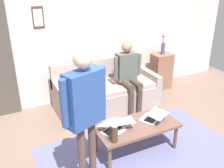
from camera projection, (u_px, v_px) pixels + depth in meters
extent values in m
plane|color=#7D6456|center=(136.00, 159.00, 3.54)|extent=(7.68, 7.68, 0.00)
cube|color=slate|center=(139.00, 153.00, 3.65)|extent=(2.78, 1.59, 0.01)
cube|color=silver|center=(79.00, 32.00, 4.80)|extent=(7.04, 0.10, 2.70)
cube|color=#4A322E|center=(38.00, 18.00, 4.33)|extent=(0.20, 0.02, 0.38)
cube|color=silver|center=(38.00, 18.00, 4.32)|extent=(0.15, 0.00, 0.29)
cube|color=#A7948B|center=(107.00, 98.00, 4.81)|extent=(1.90, 0.86, 0.42)
cube|color=tan|center=(107.00, 86.00, 4.69)|extent=(1.66, 0.78, 0.08)
cube|color=#A7948B|center=(99.00, 70.00, 4.93)|extent=(1.90, 0.14, 0.46)
cube|color=#A7948B|center=(147.00, 75.00, 5.04)|extent=(0.12, 0.86, 0.20)
cube|color=#A7948B|center=(60.00, 92.00, 4.33)|extent=(0.12, 0.86, 0.20)
cube|color=brown|center=(137.00, 126.00, 3.57)|extent=(1.18, 0.57, 0.04)
cylinder|color=brown|center=(175.00, 137.00, 3.68)|extent=(0.05, 0.05, 0.39)
cylinder|color=brown|center=(110.00, 159.00, 3.25)|extent=(0.05, 0.05, 0.39)
cylinder|color=brown|center=(157.00, 122.00, 4.05)|extent=(0.05, 0.05, 0.39)
cylinder|color=brown|center=(96.00, 140.00, 3.62)|extent=(0.05, 0.05, 0.39)
cube|color=silver|center=(121.00, 123.00, 3.58)|extent=(0.31, 0.26, 0.01)
cube|color=black|center=(122.00, 124.00, 3.56)|extent=(0.26, 0.17, 0.00)
cube|color=silver|center=(124.00, 121.00, 3.44)|extent=(0.31, 0.25, 0.02)
cube|color=#A7CCF0|center=(124.00, 121.00, 3.44)|extent=(0.28, 0.23, 0.02)
cube|color=silver|center=(150.00, 119.00, 3.70)|extent=(0.36, 0.34, 0.01)
cube|color=black|center=(152.00, 119.00, 3.69)|extent=(0.28, 0.24, 0.00)
cube|color=silver|center=(157.00, 114.00, 3.59)|extent=(0.35, 0.33, 0.03)
cube|color=#1A2F22|center=(157.00, 114.00, 3.60)|extent=(0.32, 0.30, 0.03)
cube|color=silver|center=(113.00, 131.00, 3.41)|extent=(0.35, 0.32, 0.01)
cube|color=black|center=(112.00, 130.00, 3.42)|extent=(0.28, 0.22, 0.00)
cube|color=silver|center=(109.00, 122.00, 3.41)|extent=(0.35, 0.29, 0.08)
cube|color=silver|center=(109.00, 123.00, 3.41)|extent=(0.31, 0.26, 0.07)
cylinder|color=#4C3323|center=(114.00, 134.00, 3.16)|extent=(0.09, 0.09, 0.23)
cylinder|color=#B7B7BC|center=(114.00, 125.00, 3.11)|extent=(0.09, 0.09, 0.02)
sphere|color=#B2B2B7|center=(114.00, 124.00, 3.10)|extent=(0.03, 0.03, 0.03)
cube|color=black|center=(110.00, 134.00, 3.13)|extent=(0.01, 0.01, 0.16)
cube|color=#885C47|center=(161.00, 71.00, 5.59)|extent=(0.42, 0.32, 0.79)
cylinder|color=#454A79|center=(163.00, 49.00, 5.38)|extent=(0.08, 0.08, 0.24)
cylinder|color=#3D7038|center=(164.00, 40.00, 5.29)|extent=(0.01, 0.01, 0.15)
sphere|color=#D7456E|center=(164.00, 36.00, 5.25)|extent=(0.03, 0.03, 0.03)
cylinder|color=#3D7038|center=(163.00, 38.00, 5.28)|extent=(0.01, 0.04, 0.21)
sphere|color=silver|center=(163.00, 33.00, 5.23)|extent=(0.03, 0.03, 0.03)
cylinder|color=#3D7038|center=(163.00, 40.00, 5.31)|extent=(0.02, 0.01, 0.14)
sphere|color=#CF5669|center=(163.00, 36.00, 5.29)|extent=(0.05, 0.05, 0.05)
cylinder|color=#3D7038|center=(163.00, 38.00, 5.30)|extent=(0.02, 0.02, 0.21)
sphere|color=silver|center=(163.00, 33.00, 5.26)|extent=(0.04, 0.04, 0.04)
cylinder|color=brown|center=(82.00, 158.00, 2.91)|extent=(0.09, 0.09, 0.87)
cylinder|color=brown|center=(92.00, 152.00, 3.01)|extent=(0.09, 0.09, 0.87)
cube|color=#2C4C95|center=(85.00, 98.00, 2.66)|extent=(0.47, 0.33, 0.62)
cylinder|color=#2C4C95|center=(64.00, 104.00, 2.48)|extent=(0.10, 0.10, 0.52)
cylinder|color=#2C4C95|center=(102.00, 88.00, 2.82)|extent=(0.10, 0.10, 0.52)
sphere|color=beige|center=(83.00, 59.00, 2.48)|extent=(0.20, 0.20, 0.20)
cylinder|color=#44382E|center=(139.00, 101.00, 4.59)|extent=(0.10, 0.10, 0.50)
cylinder|color=#44382E|center=(131.00, 103.00, 4.52)|extent=(0.10, 0.10, 0.50)
cylinder|color=#44382E|center=(135.00, 82.00, 4.62)|extent=(0.12, 0.40, 0.12)
cylinder|color=#44382E|center=(127.00, 84.00, 4.55)|extent=(0.12, 0.40, 0.12)
cube|color=#4F5750|center=(126.00, 67.00, 4.63)|extent=(0.37, 0.20, 0.52)
cylinder|color=#4F5750|center=(139.00, 64.00, 4.67)|extent=(0.08, 0.08, 0.42)
cylinder|color=#4F5750|center=(116.00, 68.00, 4.48)|extent=(0.08, 0.08, 0.42)
sphere|color=#95774F|center=(127.00, 47.00, 4.47)|extent=(0.19, 0.19, 0.19)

